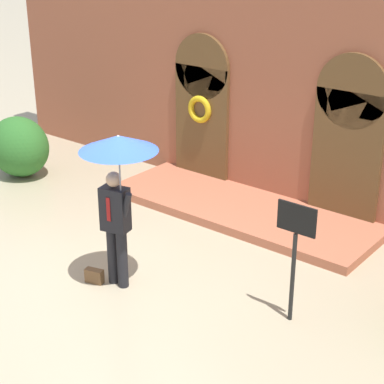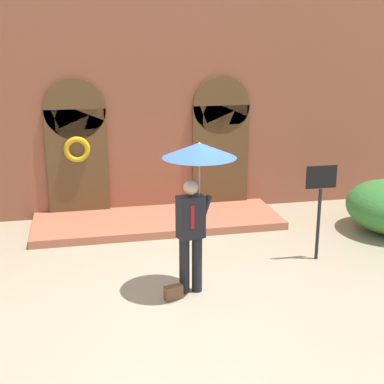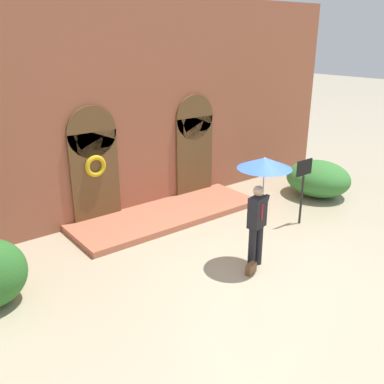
{
  "view_description": "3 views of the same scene",
  "coord_description": "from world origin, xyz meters",
  "px_view_note": "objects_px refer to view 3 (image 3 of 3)",
  "views": [
    {
      "loc": [
        6.1,
        -6.0,
        5.01
      ],
      "look_at": [
        0.1,
        1.48,
        0.97
      ],
      "focal_mm": 60.0,
      "sensor_mm": 36.0,
      "label": 1
    },
    {
      "loc": [
        -1.58,
        -7.65,
        3.79
      ],
      "look_at": [
        0.32,
        1.11,
        1.25
      ],
      "focal_mm": 50.0,
      "sensor_mm": 36.0,
      "label": 2
    },
    {
      "loc": [
        -5.98,
        -5.71,
        4.65
      ],
      "look_at": [
        -0.27,
        1.62,
        1.21
      ],
      "focal_mm": 40.0,
      "sensor_mm": 36.0,
      "label": 3
    }
  ],
  "objects_px": {
    "person_with_umbrella": "(263,179)",
    "shrub_right": "(318,178)",
    "handbag": "(251,269)",
    "sign_post": "(303,181)"
  },
  "relations": [
    {
      "from": "person_with_umbrella",
      "to": "shrub_right",
      "type": "height_order",
      "value": "person_with_umbrella"
    },
    {
      "from": "sign_post",
      "to": "shrub_right",
      "type": "height_order",
      "value": "sign_post"
    },
    {
      "from": "handbag",
      "to": "sign_post",
      "type": "height_order",
      "value": "sign_post"
    },
    {
      "from": "handbag",
      "to": "shrub_right",
      "type": "height_order",
      "value": "shrub_right"
    },
    {
      "from": "person_with_umbrella",
      "to": "handbag",
      "type": "height_order",
      "value": "person_with_umbrella"
    },
    {
      "from": "shrub_right",
      "to": "handbag",
      "type": "bearing_deg",
      "value": -157.51
    },
    {
      "from": "person_with_umbrella",
      "to": "shrub_right",
      "type": "distance_m",
      "value": 5.04
    },
    {
      "from": "sign_post",
      "to": "person_with_umbrella",
      "type": "bearing_deg",
      "value": -161.47
    },
    {
      "from": "sign_post",
      "to": "shrub_right",
      "type": "relative_size",
      "value": 0.87
    },
    {
      "from": "person_with_umbrella",
      "to": "sign_post",
      "type": "bearing_deg",
      "value": 18.53
    }
  ]
}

